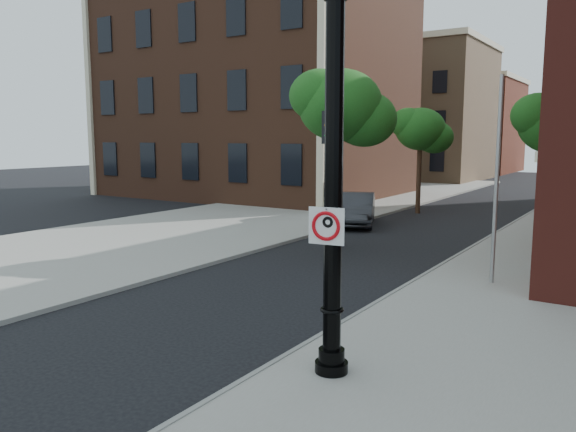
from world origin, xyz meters
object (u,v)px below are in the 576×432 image
Objects in this scene: traffic_signal_left at (328,153)px; traffic_signal_right at (552,148)px; lamppost at (333,198)px; no_parking_sign at (327,226)px; parked_car at (356,209)px.

traffic_signal_right is at bearing 19.23° from traffic_signal_left.
lamppost reaches higher than no_parking_sign.
traffic_signal_right is at bearing -55.12° from parked_car.
lamppost reaches higher than traffic_signal_left.
lamppost is at bearing -50.76° from traffic_signal_left.
lamppost reaches higher than traffic_signal_right.
no_parking_sign is at bearing -88.32° from parked_car.
no_parking_sign is 9.85m from traffic_signal_left.
traffic_signal_left is (-4.80, 8.40, 0.45)m from lamppost.
no_parking_sign is 9.90m from traffic_signal_right.
traffic_signal_left is at bearing -94.65° from parked_car.
parked_car is at bearing 105.60° from no_parking_sign.
traffic_signal_right reaches higher than parked_car.
traffic_signal_right is (6.53, 1.12, 0.19)m from traffic_signal_left.
traffic_signal_right is (8.72, -5.47, 2.91)m from parked_car.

